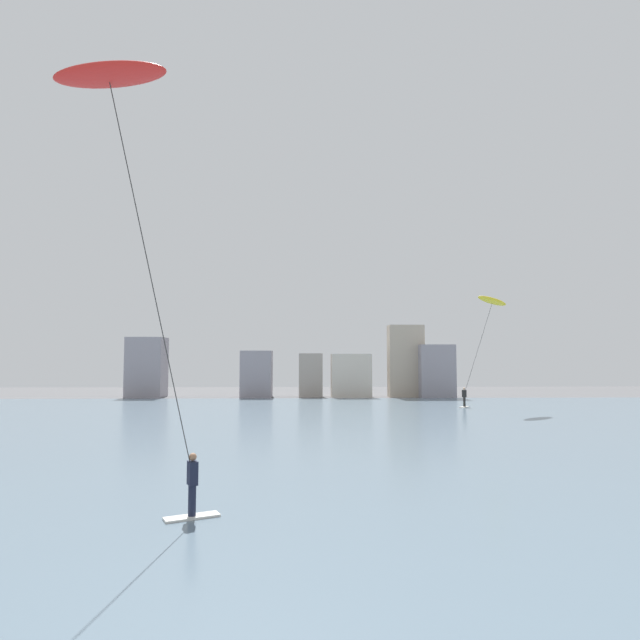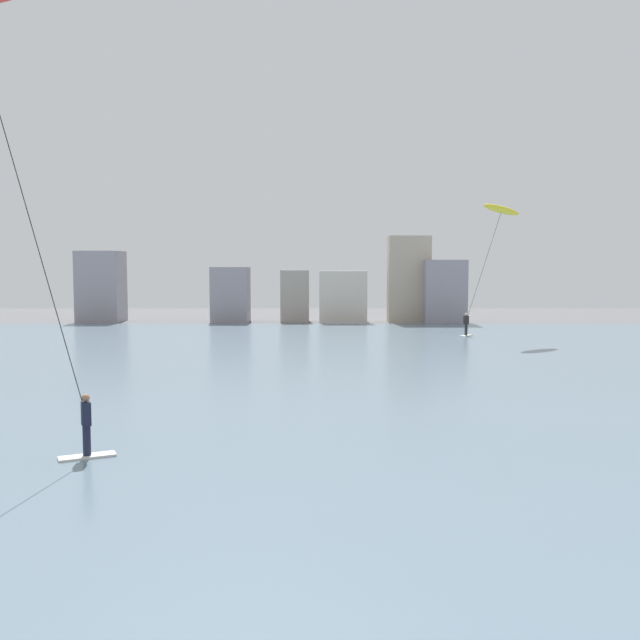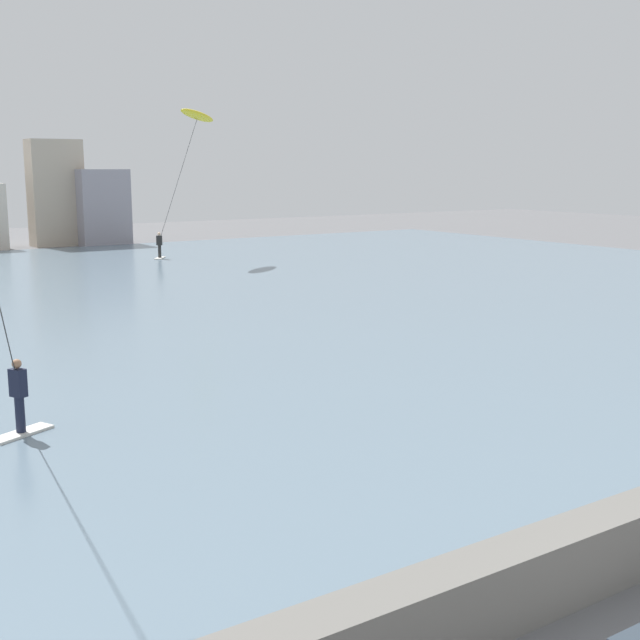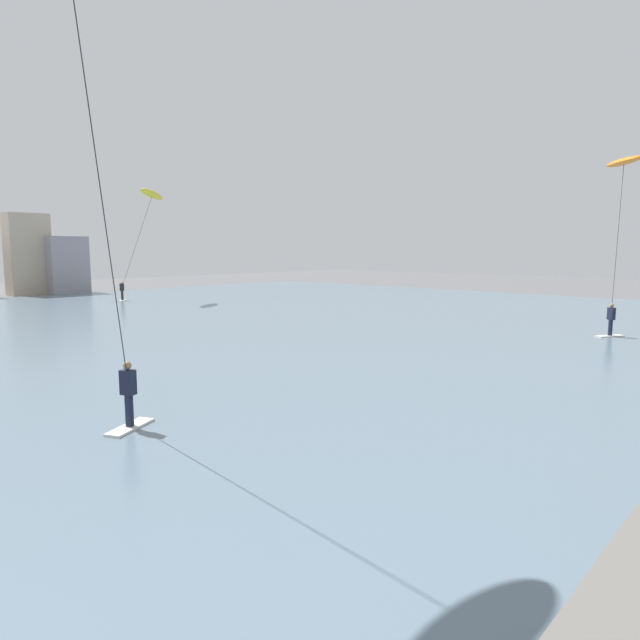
% 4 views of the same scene
% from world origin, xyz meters
% --- Properties ---
extents(seawall_barrier, '(60.00, 0.70, 1.00)m').
position_xyz_m(seawall_barrier, '(0.00, 3.66, 0.50)').
color(seawall_barrier, '#66635E').
rests_on(seawall_barrier, ground).
extents(water_bay, '(84.00, 52.00, 0.10)m').
position_xyz_m(water_bay, '(0.00, 30.36, 0.05)').
color(water_bay, slate).
rests_on(water_bay, ground).
extents(kitesurfer_yellow, '(3.94, 4.38, 9.17)m').
position_xyz_m(kitesurfer_yellow, '(13.70, 43.33, 8.05)').
color(kitesurfer_yellow, silver).
rests_on(kitesurfer_yellow, water_bay).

